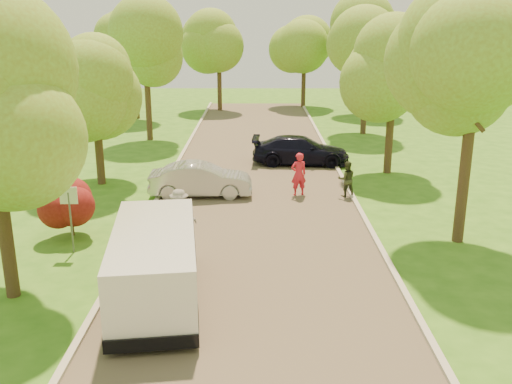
{
  "coord_description": "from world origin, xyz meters",
  "views": [
    {
      "loc": [
        0.06,
        -12.88,
        7.11
      ],
      "look_at": [
        0.02,
        6.37,
        1.3
      ],
      "focal_mm": 40.0,
      "sensor_mm": 36.0,
      "label": 1
    }
  ],
  "objects_px": {
    "dark_sedan": "(301,150)",
    "longboard": "(181,239)",
    "minivan": "(155,264)",
    "street_sign": "(69,206)",
    "silver_sedan": "(201,180)",
    "person_striped": "(299,174)",
    "person_olive": "(347,179)",
    "skateboarder": "(180,214)"
  },
  "relations": [
    {
      "from": "person_olive",
      "to": "street_sign",
      "type": "bearing_deg",
      "value": 27.19
    },
    {
      "from": "longboard",
      "to": "dark_sedan",
      "type": "bearing_deg",
      "value": -109.54
    },
    {
      "from": "person_olive",
      "to": "person_striped",
      "type": "bearing_deg",
      "value": -9.99
    },
    {
      "from": "dark_sedan",
      "to": "person_striped",
      "type": "relative_size",
      "value": 2.69
    },
    {
      "from": "street_sign",
      "to": "dark_sedan",
      "type": "distance_m",
      "value": 14.27
    },
    {
      "from": "minivan",
      "to": "person_olive",
      "type": "relative_size",
      "value": 3.66
    },
    {
      "from": "street_sign",
      "to": "dark_sedan",
      "type": "height_order",
      "value": "street_sign"
    },
    {
      "from": "skateboarder",
      "to": "street_sign",
      "type": "bearing_deg",
      "value": 19.68
    },
    {
      "from": "dark_sedan",
      "to": "longboard",
      "type": "distance_m",
      "value": 11.85
    },
    {
      "from": "minivan",
      "to": "dark_sedan",
      "type": "bearing_deg",
      "value": 64.51
    },
    {
      "from": "person_striped",
      "to": "person_olive",
      "type": "height_order",
      "value": "person_striped"
    },
    {
      "from": "street_sign",
      "to": "skateboarder",
      "type": "relative_size",
      "value": 1.27
    },
    {
      "from": "silver_sedan",
      "to": "person_striped",
      "type": "bearing_deg",
      "value": -90.7
    },
    {
      "from": "minivan",
      "to": "longboard",
      "type": "distance_m",
      "value": 4.29
    },
    {
      "from": "silver_sedan",
      "to": "longboard",
      "type": "relative_size",
      "value": 4.77
    },
    {
      "from": "minivan",
      "to": "person_striped",
      "type": "xyz_separation_m",
      "value": [
        4.4,
        9.49,
        -0.12
      ]
    },
    {
      "from": "dark_sedan",
      "to": "person_striped",
      "type": "height_order",
      "value": "person_striped"
    },
    {
      "from": "minivan",
      "to": "skateboarder",
      "type": "bearing_deg",
      "value": 81.31
    },
    {
      "from": "silver_sedan",
      "to": "longboard",
      "type": "bearing_deg",
      "value": 175.83
    },
    {
      "from": "minivan",
      "to": "person_olive",
      "type": "height_order",
      "value": "minivan"
    },
    {
      "from": "street_sign",
      "to": "minivan",
      "type": "xyz_separation_m",
      "value": [
        3.21,
        -3.28,
        -0.52
      ]
    },
    {
      "from": "street_sign",
      "to": "longboard",
      "type": "xyz_separation_m",
      "value": [
        3.3,
        0.9,
        -1.47
      ]
    },
    {
      "from": "skateboarder",
      "to": "person_olive",
      "type": "bearing_deg",
      "value": -136.41
    },
    {
      "from": "dark_sedan",
      "to": "longboard",
      "type": "bearing_deg",
      "value": 159.4
    },
    {
      "from": "person_olive",
      "to": "minivan",
      "type": "bearing_deg",
      "value": 50.55
    },
    {
      "from": "person_olive",
      "to": "dark_sedan",
      "type": "bearing_deg",
      "value": -80.2
    },
    {
      "from": "longboard",
      "to": "skateboarder",
      "type": "xyz_separation_m",
      "value": [
        0.0,
        -0.0,
        0.88
      ]
    },
    {
      "from": "skateboarder",
      "to": "minivan",
      "type": "bearing_deg",
      "value": 93.11
    },
    {
      "from": "longboard",
      "to": "person_olive",
      "type": "relative_size",
      "value": 0.59
    },
    {
      "from": "person_striped",
      "to": "person_olive",
      "type": "relative_size",
      "value": 1.22
    },
    {
      "from": "minivan",
      "to": "dark_sedan",
      "type": "height_order",
      "value": "minivan"
    },
    {
      "from": "skateboarder",
      "to": "person_striped",
      "type": "relative_size",
      "value": 0.93
    },
    {
      "from": "minivan",
      "to": "person_olive",
      "type": "distance_m",
      "value": 11.3
    },
    {
      "from": "street_sign",
      "to": "silver_sedan",
      "type": "relative_size",
      "value": 0.51
    },
    {
      "from": "silver_sedan",
      "to": "longboard",
      "type": "height_order",
      "value": "silver_sedan"
    },
    {
      "from": "street_sign",
      "to": "silver_sedan",
      "type": "bearing_deg",
      "value": 60.25
    },
    {
      "from": "skateboarder",
      "to": "person_striped",
      "type": "distance_m",
      "value": 6.84
    },
    {
      "from": "silver_sedan",
      "to": "person_olive",
      "type": "relative_size",
      "value": 2.82
    },
    {
      "from": "longboard",
      "to": "person_striped",
      "type": "distance_m",
      "value": 6.89
    },
    {
      "from": "minivan",
      "to": "longboard",
      "type": "relative_size",
      "value": 6.19
    },
    {
      "from": "dark_sedan",
      "to": "longboard",
      "type": "relative_size",
      "value": 5.53
    },
    {
      "from": "street_sign",
      "to": "longboard",
      "type": "height_order",
      "value": "street_sign"
    }
  ]
}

